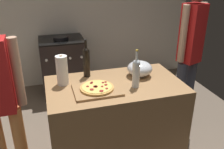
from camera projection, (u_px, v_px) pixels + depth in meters
name	position (u px, v px, depth m)	size (l,w,h in m)	color
ground_plane	(96.00, 124.00, 3.19)	(4.02, 3.40, 0.02)	#6B5B4C
kitchen_wall_rear	(74.00, 6.00, 3.93)	(4.02, 0.10, 2.60)	silver
counter	(115.00, 125.00, 2.41)	(1.23, 0.71, 0.90)	#9E7247
cutting_board	(97.00, 90.00, 2.10)	(0.40, 0.32, 0.02)	#9E7247
pizza	(97.00, 88.00, 2.09)	(0.29, 0.29, 0.03)	tan
mixing_bowl	(140.00, 69.00, 2.36)	(0.24, 0.24, 0.15)	#B2B2B7
paper_towel_roll	(62.00, 70.00, 2.17)	(0.10, 0.10, 0.27)	white
wine_bottle_green	(86.00, 61.00, 2.31)	(0.07, 0.07, 0.37)	black
wine_bottle_amber	(136.00, 72.00, 2.12)	(0.07, 0.07, 0.34)	silver
stove	(63.00, 66.00, 3.85)	(0.67, 0.61, 0.92)	black
person_in_stripes	(0.00, 97.00, 1.95)	(0.39, 0.21, 1.61)	#D88C4C
person_in_red	(190.00, 49.00, 2.78)	(0.36, 0.26, 1.75)	#383D4C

